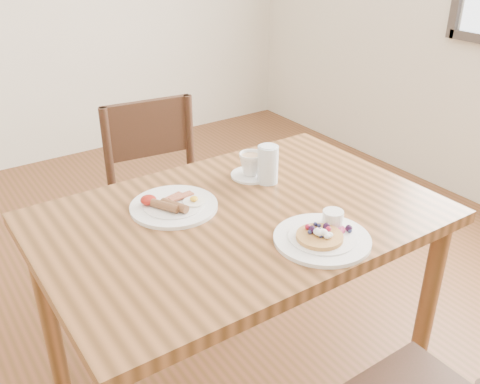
{
  "coord_description": "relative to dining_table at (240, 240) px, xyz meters",
  "views": [
    {
      "loc": [
        -0.79,
        -1.17,
        1.55
      ],
      "look_at": [
        0.0,
        0.0,
        0.82
      ],
      "focal_mm": 40.0,
      "sensor_mm": 36.0,
      "label": 1
    }
  ],
  "objects": [
    {
      "name": "dining_table",
      "position": [
        0.0,
        0.0,
        0.0
      ],
      "size": [
        1.2,
        0.8,
        0.75
      ],
      "color": "brown",
      "rests_on": "ground"
    },
    {
      "name": "chair_far",
      "position": [
        0.05,
        0.66,
        -0.16
      ],
      "size": [
        0.47,
        0.47,
        0.88
      ],
      "rotation": [
        0.0,
        0.0,
        3.02
      ],
      "color": "#3B1C15",
      "rests_on": "ground"
    },
    {
      "name": "teacup_saucer",
      "position": [
        0.17,
        0.19,
        0.14
      ],
      "size": [
        0.14,
        0.14,
        0.09
      ],
      "color": "white",
      "rests_on": "dining_table"
    },
    {
      "name": "water_glass",
      "position": [
        0.19,
        0.12,
        0.16
      ],
      "size": [
        0.07,
        0.07,
        0.13
      ],
      "primitive_type": "cylinder",
      "color": "silver",
      "rests_on": "dining_table"
    },
    {
      "name": "breakfast_plate",
      "position": [
        -0.16,
        0.14,
        0.11
      ],
      "size": [
        0.27,
        0.27,
        0.04
      ],
      "color": "white",
      "rests_on": "dining_table"
    },
    {
      "name": "pancake_plate",
      "position": [
        0.1,
        -0.26,
        0.11
      ],
      "size": [
        0.27,
        0.27,
        0.06
      ],
      "color": "white",
      "rests_on": "dining_table"
    }
  ]
}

